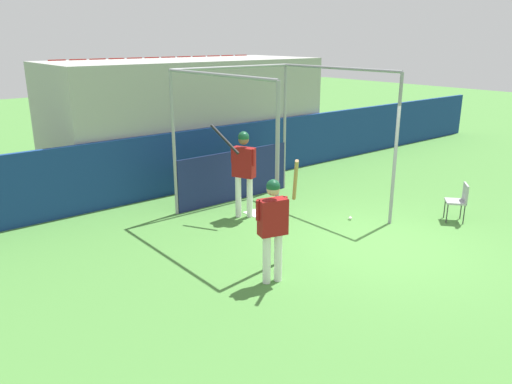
{
  "coord_description": "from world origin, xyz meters",
  "views": [
    {
      "loc": [
        -7.43,
        -5.35,
        3.8
      ],
      "look_at": [
        -1.87,
        1.54,
        1.05
      ],
      "focal_mm": 35.0,
      "sensor_mm": 36.0,
      "label": 1
    }
  ],
  "objects_px": {
    "player_waiting": "(273,221)",
    "folding_chair": "(460,198)",
    "player_batter": "(243,165)",
    "baseball": "(350,218)"
  },
  "relations": [
    {
      "from": "player_batter",
      "to": "player_waiting",
      "type": "relative_size",
      "value": 0.99
    },
    {
      "from": "baseball",
      "to": "player_batter",
      "type": "bearing_deg",
      "value": 136.15
    },
    {
      "from": "player_batter",
      "to": "baseball",
      "type": "xyz_separation_m",
      "value": [
        1.68,
        -1.62,
        -1.14
      ]
    },
    {
      "from": "player_batter",
      "to": "player_waiting",
      "type": "distance_m",
      "value": 3.12
    },
    {
      "from": "player_batter",
      "to": "player_waiting",
      "type": "bearing_deg",
      "value": 127.74
    },
    {
      "from": "player_batter",
      "to": "baseball",
      "type": "relative_size",
      "value": 27.65
    },
    {
      "from": "player_waiting",
      "to": "folding_chair",
      "type": "bearing_deg",
      "value": 10.54
    },
    {
      "from": "player_waiting",
      "to": "baseball",
      "type": "height_order",
      "value": "player_waiting"
    },
    {
      "from": "player_waiting",
      "to": "baseball",
      "type": "bearing_deg",
      "value": 34.38
    },
    {
      "from": "player_waiting",
      "to": "folding_chair",
      "type": "distance_m",
      "value": 4.97
    }
  ]
}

